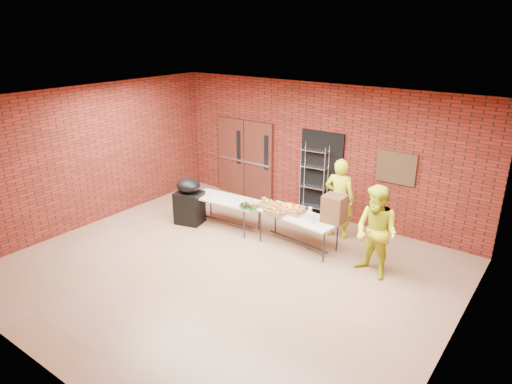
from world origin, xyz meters
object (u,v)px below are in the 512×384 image
Objects in this scene: table_right at (298,218)px; coffee_dispenser at (334,209)px; wire_rack at (314,181)px; volunteer_woman at (339,199)px; covered_grill at (189,201)px; volunteer_man at (376,232)px; table_left at (226,201)px.

table_right is 3.23× the size of coffee_dispenser.
table_right is at bearing -76.60° from wire_rack.
coffee_dispenser is 0.31× the size of volunteer_woman.
coffee_dispenser is 3.51m from covered_grill.
covered_grill is 4.47m from volunteer_man.
wire_rack reaches higher than covered_grill.
coffee_dispenser is at bearing -4.80° from covered_grill.
table_right is (0.58, -1.63, -0.25)m from wire_rack.
table_left is at bearing 14.43° from volunteer_woman.
table_left is at bearing -133.31° from wire_rack.
coffee_dispenser is at bearing 179.70° from volunteer_man.
table_right is at bearing -168.15° from coffee_dispenser.
wire_rack is 3.00m from covered_grill.
volunteer_woman reaches higher than coffee_dispenser.
coffee_dispenser is 0.85m from volunteer_woman.
wire_rack is 2.18m from table_left.
coffee_dispenser is at bearing 100.32° from volunteer_woman.
wire_rack is 1.64× the size of covered_grill.
coffee_dispenser is (1.30, -1.48, 0.09)m from wire_rack.
table_left is 3.05× the size of coffee_dispenser.
coffee_dispenser is at bearing 0.55° from table_left.
volunteer_man is (4.45, 0.29, 0.33)m from covered_grill.
covered_grill is 0.61× the size of volunteer_woman.
table_right is 1.77m from volunteer_man.
volunteer_woman is at bearing 71.78° from table_right.
volunteer_woman reaches higher than covered_grill.
table_right is (1.89, 0.09, 0.03)m from table_left.
covered_grill is 0.63× the size of volunteer_man.
wire_rack is 1.75m from table_right.
volunteer_woman is at bearing 156.67° from volunteer_man.
wire_rack is 1.01× the size of volunteer_woman.
table_left is at bearing -164.16° from volunteer_man.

